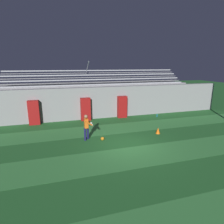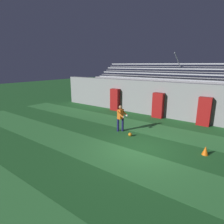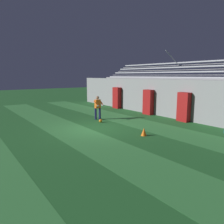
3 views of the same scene
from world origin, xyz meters
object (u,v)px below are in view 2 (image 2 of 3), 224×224
Objects in this scene: goalkeeper at (121,117)px; soccer_ball at (130,134)px; padding_pillar_gate_left at (158,105)px; padding_pillar_gate_right at (204,112)px; traffic_cone at (205,151)px; padding_pillar_far_left at (115,100)px.

goalkeeper reaches higher than soccer_ball.
padding_pillar_gate_left reaches higher than soccer_ball.
padding_pillar_gate_right is 4.70× the size of traffic_cone.
padding_pillar_gate_right is at bearing 0.00° from padding_pillar_gate_left.
goalkeeper is at bearing -50.94° from padding_pillar_far_left.
padding_pillar_gate_right is 7.49m from padding_pillar_far_left.
soccer_ball is at bearing -86.00° from padding_pillar_gate_left.
padding_pillar_far_left is at bearing 133.31° from soccer_ball.
goalkeeper is (-0.61, -4.37, -0.03)m from padding_pillar_gate_left.
padding_pillar_gate_left is 4.41m from goalkeeper.
padding_pillar_gate_right is at bearing 0.00° from padding_pillar_far_left.
soccer_ball is 0.52× the size of traffic_cone.
traffic_cone is at bearing -28.79° from padding_pillar_far_left.
goalkeeper is at bearing 176.40° from traffic_cone.
padding_pillar_gate_left is at bearing 94.00° from soccer_ball.
padding_pillar_far_left is 9.75m from traffic_cone.
traffic_cone reaches higher than soccer_ball.
padding_pillar_gate_left is at bearing 0.00° from padding_pillar_far_left.
padding_pillar_gate_left is 1.00× the size of padding_pillar_gate_right.
padding_pillar_far_left reaches higher than soccer_ball.
padding_pillar_gate_right is at bearing 57.69° from soccer_ball.
padding_pillar_gate_right and padding_pillar_far_left have the same top height.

